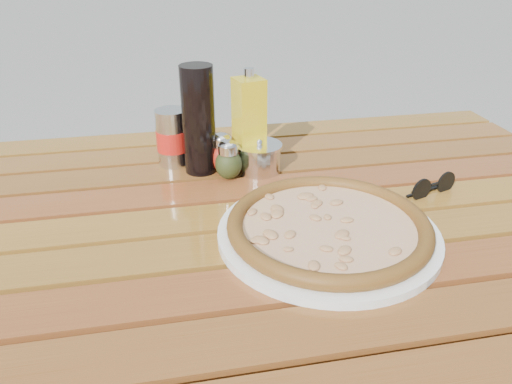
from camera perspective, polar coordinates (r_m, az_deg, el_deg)
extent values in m
cube|color=#39220C|center=(1.63, 20.07, -5.57)|extent=(0.06, 0.06, 0.70)
cube|color=#3C210D|center=(0.92, 0.24, -5.02)|extent=(1.36, 0.86, 0.04)
cube|color=#50270E|center=(0.66, 5.67, -16.35)|extent=(1.40, 0.09, 0.03)
cube|color=#54260E|center=(0.73, 3.42, -11.02)|extent=(1.40, 0.09, 0.03)
cube|color=#5A350F|center=(0.81, 1.66, -6.68)|extent=(1.40, 0.09, 0.03)
cube|color=#5F3910|center=(0.90, 0.25, -3.13)|extent=(1.40, 0.09, 0.03)
cube|color=#56260F|center=(0.98, -0.91, -0.19)|extent=(1.40, 0.09, 0.03)
cube|color=#512A0E|center=(1.07, -1.89, 2.26)|extent=(1.40, 0.09, 0.03)
cube|color=#562E0F|center=(1.17, -2.71, 4.34)|extent=(1.40, 0.09, 0.03)
cube|color=#5B3610|center=(1.26, -3.41, 6.11)|extent=(1.40, 0.09, 0.03)
cylinder|color=white|center=(0.82, 8.23, -4.74)|extent=(0.47, 0.47, 0.01)
cylinder|color=beige|center=(0.82, 8.28, -4.02)|extent=(0.42, 0.42, 0.01)
torus|color=black|center=(0.81, 8.31, -3.72)|extent=(0.45, 0.45, 0.03)
ellipsoid|color=red|center=(1.04, -3.92, 4.08)|extent=(0.07, 0.07, 0.06)
cylinder|color=white|center=(1.03, -3.98, 5.77)|extent=(0.05, 0.05, 0.02)
ellipsoid|color=silver|center=(1.03, -3.99, 6.24)|extent=(0.04, 0.04, 0.02)
ellipsoid|color=#353D18|center=(1.00, -3.15, 3.20)|extent=(0.07, 0.07, 0.06)
cylinder|color=white|center=(0.99, -3.20, 4.94)|extent=(0.05, 0.05, 0.02)
ellipsoid|color=silver|center=(0.99, -3.21, 5.42)|extent=(0.05, 0.05, 0.02)
cylinder|color=black|center=(1.01, -6.57, 8.14)|extent=(0.08, 0.08, 0.22)
cylinder|color=silver|center=(1.07, -9.55, 6.17)|extent=(0.09, 0.09, 0.12)
cylinder|color=red|center=(1.07, -9.53, 5.92)|extent=(0.09, 0.09, 0.04)
cube|color=gold|center=(1.03, -0.80, 7.74)|extent=(0.07, 0.07, 0.19)
cylinder|color=silver|center=(1.00, -0.84, 13.42)|extent=(0.02, 0.02, 0.02)
cylinder|color=silver|center=(1.04, 0.33, 3.84)|extent=(0.10, 0.10, 0.05)
cylinder|color=white|center=(1.02, 0.33, 5.32)|extent=(0.10, 0.10, 0.01)
sphere|color=silver|center=(1.02, 0.33, 5.74)|extent=(0.01, 0.01, 0.01)
cylinder|color=black|center=(0.98, 18.40, 0.25)|extent=(0.04, 0.02, 0.04)
cylinder|color=black|center=(1.02, 20.89, 1.04)|extent=(0.04, 0.02, 0.04)
cube|color=black|center=(1.00, 19.71, 0.86)|extent=(0.02, 0.01, 0.00)
cube|color=black|center=(1.01, 18.67, 0.09)|extent=(0.09, 0.03, 0.00)
cube|color=black|center=(1.02, 19.21, 0.47)|extent=(0.09, 0.03, 0.00)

